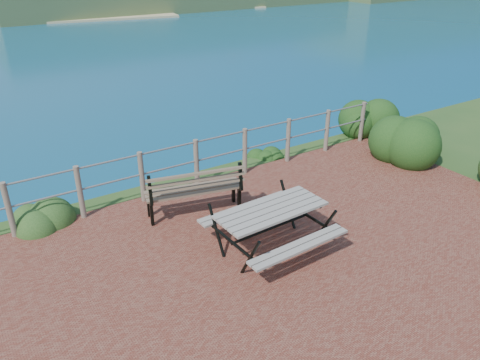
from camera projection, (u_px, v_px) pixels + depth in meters
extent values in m
cube|color=brown|center=(302.00, 272.00, 6.99)|extent=(10.00, 7.00, 0.12)
cylinder|color=#6B5B4C|center=(9.00, 210.00, 7.63)|extent=(0.10, 0.10, 1.00)
cylinder|color=#6B5B4C|center=(80.00, 192.00, 8.18)|extent=(0.10, 0.10, 1.00)
cylinder|color=#6B5B4C|center=(142.00, 177.00, 8.74)|extent=(0.10, 0.10, 1.00)
cylinder|color=#6B5B4C|center=(196.00, 163.00, 9.29)|extent=(0.10, 0.10, 1.00)
cylinder|color=#6B5B4C|center=(245.00, 151.00, 9.85)|extent=(0.10, 0.10, 1.00)
cylinder|color=#6B5B4C|center=(288.00, 140.00, 10.40)|extent=(0.10, 0.10, 1.00)
cylinder|color=#6B5B4C|center=(327.00, 131.00, 10.96)|extent=(0.10, 0.10, 1.00)
cylinder|color=#6B5B4C|center=(362.00, 122.00, 11.51)|extent=(0.10, 0.10, 1.00)
cylinder|color=slate|center=(195.00, 142.00, 9.09)|extent=(9.40, 0.04, 0.04)
cylinder|color=slate|center=(196.00, 161.00, 9.27)|extent=(9.40, 0.04, 0.04)
cube|color=gray|center=(271.00, 210.00, 7.20)|extent=(1.77, 0.79, 0.04)
cube|color=gray|center=(271.00, 226.00, 7.33)|extent=(1.75, 0.32, 0.04)
cube|color=gray|center=(271.00, 226.00, 7.33)|extent=(1.75, 0.32, 0.04)
cylinder|color=black|center=(271.00, 229.00, 7.35)|extent=(1.50, 0.10, 0.04)
cube|color=brown|center=(194.00, 190.00, 8.33)|extent=(1.78, 0.81, 0.04)
cube|color=brown|center=(193.00, 174.00, 8.19)|extent=(1.72, 0.52, 0.39)
cube|color=black|center=(194.00, 201.00, 8.43)|extent=(0.07, 0.08, 0.48)
cube|color=black|center=(194.00, 201.00, 8.43)|extent=(0.07, 0.08, 0.48)
cube|color=black|center=(194.00, 201.00, 8.43)|extent=(0.07, 0.08, 0.48)
cube|color=black|center=(194.00, 201.00, 8.43)|extent=(0.07, 0.08, 0.48)
ellipsoid|color=#133E15|center=(412.00, 157.00, 10.85)|extent=(1.53, 1.53, 2.17)
ellipsoid|color=#133E15|center=(366.00, 136.00, 12.11)|extent=(1.22, 1.22, 1.74)
ellipsoid|color=#20471A|center=(48.00, 220.00, 8.33)|extent=(0.84, 0.84, 0.61)
ellipsoid|color=#133E15|center=(268.00, 156.00, 10.95)|extent=(0.70, 0.70, 0.42)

